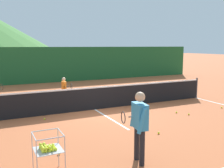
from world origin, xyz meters
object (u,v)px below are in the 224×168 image
object	(u,v)px
ball_cart	(47,148)
tennis_ball_1	(140,109)
tennis_net	(95,98)
student_1	(64,88)
tennis_ball_5	(176,112)
tennis_ball_3	(44,119)
tennis_ball_0	(189,114)
tennis_ball_8	(222,107)
tennis_ball_6	(59,154)
instructor	(139,121)
tennis_ball_2	(159,133)

from	to	relation	value
ball_cart	tennis_ball_1	world-z (taller)	ball_cart
tennis_net	student_1	bearing A→B (deg)	114.20
tennis_ball_5	tennis_ball_3	bearing A→B (deg)	164.61
tennis_ball_0	tennis_ball_8	xyz separation A→B (m)	(2.07, 0.23, 0.00)
tennis_ball_6	tennis_ball_5	bearing A→B (deg)	19.50
student_1	tennis_ball_6	xyz separation A→B (m)	(-1.70, -5.64, -0.70)
ball_cart	tennis_ball_0	distance (m)	6.41
tennis_ball_3	tennis_ball_6	bearing A→B (deg)	-94.95
tennis_ball_8	tennis_ball_5	bearing A→B (deg)	174.79
tennis_ball_5	tennis_ball_8	xyz separation A→B (m)	(2.31, -0.21, 0.00)
instructor	tennis_ball_3	bearing A→B (deg)	106.26
ball_cart	tennis_ball_5	size ratio (longest dim) A/B	13.22
student_1	tennis_ball_6	world-z (taller)	student_1
instructor	tennis_ball_0	bearing A→B (deg)	33.80
instructor	tennis_ball_6	bearing A→B (deg)	142.50
instructor	ball_cart	bearing A→B (deg)	170.66
instructor	tennis_ball_5	size ratio (longest dim) A/B	24.60
ball_cart	tennis_ball_2	size ratio (longest dim) A/B	13.22
tennis_ball_2	tennis_ball_3	xyz separation A→B (m)	(-2.87, 3.07, 0.00)
tennis_ball_8	tennis_ball_0	bearing A→B (deg)	-173.57
student_1	tennis_ball_0	world-z (taller)	student_1
tennis_net	tennis_ball_3	bearing A→B (deg)	-165.04
tennis_ball_0	ball_cart	bearing A→B (deg)	-158.90
ball_cart	tennis_ball_2	bearing A→B (deg)	16.14
tennis_net	tennis_ball_6	size ratio (longest dim) A/B	168.64
tennis_ball_1	tennis_ball_5	distance (m)	1.50
tennis_ball_2	tennis_ball_5	world-z (taller)	same
ball_cart	tennis_ball_2	xyz separation A→B (m)	(3.59, 1.04, -0.56)
tennis_ball_0	tennis_ball_2	size ratio (longest dim) A/B	1.00
ball_cart	instructor	bearing A→B (deg)	-9.34
instructor	tennis_ball_2	bearing A→B (deg)	41.18
tennis_ball_0	tennis_ball_5	size ratio (longest dim) A/B	1.00
tennis_ball_0	tennis_ball_6	size ratio (longest dim) A/B	1.00
tennis_net	instructor	world-z (taller)	instructor
tennis_net	tennis_ball_2	distance (m)	3.75
instructor	student_1	size ratio (longest dim) A/B	1.37
student_1	tennis_ball_0	size ratio (longest dim) A/B	18.02
student_1	tennis_ball_0	distance (m)	5.73
tennis_ball_2	tennis_ball_8	bearing A→B (deg)	18.61
tennis_ball_0	tennis_ball_8	bearing A→B (deg)	6.43
tennis_ball_5	tennis_ball_6	bearing A→B (deg)	-160.50
instructor	tennis_ball_2	world-z (taller)	instructor
instructor	tennis_ball_0	world-z (taller)	instructor
tennis_net	tennis_ball_8	bearing A→B (deg)	-23.29
tennis_ball_6	ball_cart	bearing A→B (deg)	-117.02
tennis_net	instructor	xyz separation A→B (m)	(-0.94, -5.04, 0.50)
student_1	tennis_ball_5	bearing A→B (deg)	-46.63
instructor	tennis_ball_0	size ratio (longest dim) A/B	24.60
ball_cart	tennis_ball_5	bearing A→B (deg)	25.64
tennis_ball_6	tennis_ball_8	world-z (taller)	same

